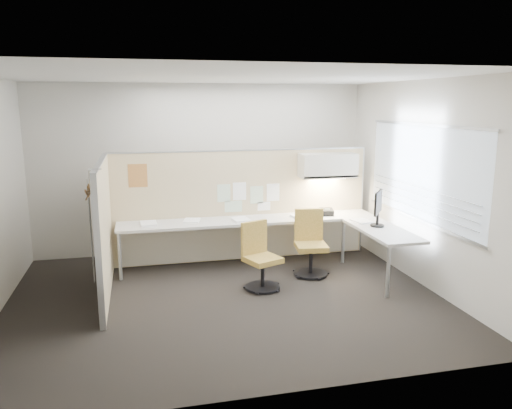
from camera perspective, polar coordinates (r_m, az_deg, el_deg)
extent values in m
cube|color=black|center=(6.61, -3.42, -10.67)|extent=(5.50, 4.50, 0.01)
cube|color=white|center=(6.12, -3.75, 14.47)|extent=(5.50, 4.50, 0.01)
cube|color=beige|center=(8.41, -6.19, 4.06)|extent=(5.50, 0.02, 2.80)
cube|color=beige|center=(4.06, 1.83, -4.08)|extent=(5.50, 0.02, 2.80)
cube|color=beige|center=(7.20, 18.56, 2.24)|extent=(0.02, 4.50, 2.80)
cube|color=#9BA8B4|center=(7.16, 18.47, 3.41)|extent=(0.01, 2.80, 1.30)
cube|color=tan|center=(7.95, -1.59, -0.15)|extent=(4.10, 0.06, 1.75)
cube|color=tan|center=(6.74, -16.94, -2.83)|extent=(0.06, 2.20, 1.75)
cube|color=beige|center=(7.69, -0.71, -1.83)|extent=(4.00, 0.60, 0.04)
cube|color=beige|center=(7.31, 14.24, -2.90)|extent=(0.60, 1.47, 0.04)
cube|color=beige|center=(8.03, -1.13, -3.92)|extent=(3.90, 0.02, 0.64)
cylinder|color=#A5A8AA|center=(7.38, -15.30, -5.78)|extent=(0.05, 0.05, 0.69)
cylinder|color=#A5A8AA|center=(6.72, 14.87, -7.46)|extent=(0.05, 0.05, 0.69)
cylinder|color=#A5A8AA|center=(7.98, 9.93, -4.20)|extent=(0.05, 0.05, 0.69)
cube|color=beige|center=(8.03, 8.20, 4.44)|extent=(0.90, 0.36, 0.38)
cube|color=#FFEABF|center=(8.06, 8.15, 2.96)|extent=(0.60, 0.06, 0.02)
cube|color=#8CBF8C|center=(7.82, -3.70, 1.31)|extent=(0.21, 0.00, 0.28)
cube|color=white|center=(7.87, -1.90, 1.53)|extent=(0.21, 0.00, 0.28)
cube|color=#8CBF8C|center=(7.94, 0.08, 1.11)|extent=(0.21, 0.00, 0.28)
cube|color=white|center=(8.00, 1.96, 1.40)|extent=(0.21, 0.00, 0.28)
cube|color=#8CBF8C|center=(7.89, -2.60, -0.22)|extent=(0.28, 0.00, 0.18)
cube|color=white|center=(8.00, 0.92, -0.19)|extent=(0.21, 0.00, 0.14)
cube|color=orange|center=(7.67, -13.36, 3.23)|extent=(0.28, 0.00, 0.35)
cylinder|color=black|center=(6.88, 0.76, -9.41)|extent=(0.47, 0.47, 0.03)
cylinder|color=black|center=(6.82, 0.76, -7.98)|extent=(0.05, 0.05, 0.36)
cube|color=#D8A150|center=(6.75, 0.77, -6.31)|extent=(0.55, 0.55, 0.07)
cube|color=#D8A150|center=(6.83, -0.22, -3.77)|extent=(0.39, 0.20, 0.46)
cylinder|color=black|center=(7.44, 6.24, -7.83)|extent=(0.50, 0.50, 0.03)
cylinder|color=black|center=(7.38, 6.28, -6.43)|extent=(0.06, 0.06, 0.38)
cube|color=#D8A150|center=(7.31, 6.31, -4.80)|extent=(0.50, 0.50, 0.08)
cube|color=#D8A150|center=(7.44, 6.04, -2.29)|extent=(0.42, 0.12, 0.48)
cylinder|color=black|center=(7.45, 13.67, -2.33)|extent=(0.20, 0.20, 0.02)
cylinder|color=black|center=(7.43, 13.70, -1.68)|extent=(0.04, 0.04, 0.18)
cube|color=black|center=(7.37, 13.80, 0.24)|extent=(0.31, 0.41, 0.33)
cube|color=black|center=(7.37, 13.80, 0.24)|extent=(0.27, 0.36, 0.28)
cube|color=black|center=(8.01, 8.08, -0.87)|extent=(0.23, 0.22, 0.12)
cylinder|color=black|center=(7.99, 7.43, -0.63)|extent=(0.06, 0.17, 0.04)
cube|color=black|center=(8.03, 4.96, -0.95)|extent=(0.14, 0.06, 0.05)
cube|color=black|center=(7.98, 6.89, -1.05)|extent=(0.12, 0.10, 0.06)
cube|color=silver|center=(5.78, -17.93, 3.87)|extent=(0.14, 0.02, 0.02)
cylinder|color=silver|center=(5.80, -18.57, 3.00)|extent=(0.02, 0.02, 0.14)
cube|color=#AD7F4C|center=(5.82, -18.49, 1.73)|extent=(0.02, 0.40, 0.12)
cube|color=#AD7F4C|center=(5.86, -18.73, 1.38)|extent=(0.02, 0.40, 0.12)
cube|color=#93959C|center=(5.89, -18.27, -3.85)|extent=(0.01, 0.07, 0.99)
cube|color=white|center=(7.51, -12.19, -2.14)|extent=(0.25, 0.31, 0.03)
cube|color=white|center=(7.61, -7.35, -1.82)|extent=(0.30, 0.35, 0.02)
cube|color=white|center=(7.57, -1.77, -1.75)|extent=(0.27, 0.33, 0.04)
cube|color=white|center=(7.82, 5.13, -1.38)|extent=(0.29, 0.34, 0.03)
cube|color=white|center=(7.68, 11.98, -1.86)|extent=(0.28, 0.34, 0.02)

